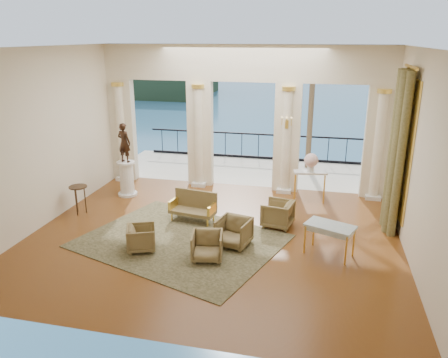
% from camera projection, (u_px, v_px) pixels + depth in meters
% --- Properties ---
extents(floor, '(9.00, 9.00, 0.00)m').
position_uv_depth(floor, '(213.00, 236.00, 10.83)').
color(floor, '#431C08').
rests_on(floor, ground).
extents(room_walls, '(9.00, 9.00, 9.00)m').
position_uv_depth(room_walls, '(199.00, 132.00, 8.89)').
color(room_walls, white).
rests_on(room_walls, ground).
extents(arcade, '(9.00, 0.56, 4.50)m').
position_uv_depth(arcade, '(243.00, 109.00, 13.56)').
color(arcade, beige).
rests_on(arcade, ground).
extents(terrace, '(10.00, 3.60, 0.10)m').
position_uv_depth(terrace, '(252.00, 171.00, 16.21)').
color(terrace, beige).
rests_on(terrace, ground).
extents(balustrade, '(9.00, 0.06, 1.03)m').
position_uv_depth(balustrade, '(258.00, 149.00, 17.55)').
color(balustrade, black).
rests_on(balustrade, terrace).
extents(palm_tree, '(2.00, 2.00, 4.50)m').
position_uv_depth(palm_tree, '(314.00, 55.00, 15.23)').
color(palm_tree, '#4C3823').
rests_on(palm_tree, terrace).
extents(headland, '(22.00, 18.00, 6.00)m').
position_uv_depth(headland, '(151.00, 78.00, 82.92)').
color(headland, black).
rests_on(headland, sea).
extents(sea, '(160.00, 160.00, 0.00)m').
position_uv_depth(sea, '(308.00, 108.00, 68.25)').
color(sea, '#285B83').
rests_on(sea, ground).
extents(curtain, '(0.33, 1.40, 4.09)m').
position_uv_depth(curtain, '(397.00, 152.00, 10.68)').
color(curtain, brown).
rests_on(curtain, ground).
extents(window_frame, '(0.04, 1.60, 3.40)m').
position_uv_depth(window_frame, '(406.00, 150.00, 10.61)').
color(window_frame, '#ECC14D').
rests_on(window_frame, room_walls).
extents(wall_sconce, '(0.30, 0.11, 0.33)m').
position_uv_depth(wall_sconce, '(287.00, 124.00, 13.08)').
color(wall_sconce, '#ECC14D').
rests_on(wall_sconce, arcade).
extents(rug, '(5.40, 4.78, 0.02)m').
position_uv_depth(rug, '(181.00, 241.00, 10.57)').
color(rug, '#292D18').
rests_on(rug, ground).
extents(armchair_a, '(0.77, 0.74, 0.69)m').
position_uv_depth(armchair_a, '(207.00, 245.00, 9.64)').
color(armchair_a, '#443821').
rests_on(armchair_a, ground).
extents(armchair_b, '(0.86, 0.82, 0.75)m').
position_uv_depth(armchair_b, '(234.00, 231.00, 10.26)').
color(armchair_b, '#443821').
rests_on(armchair_b, ground).
extents(armchair_c, '(0.81, 0.84, 0.75)m').
position_uv_depth(armchair_c, '(278.00, 213.00, 11.31)').
color(armchair_c, '#443821').
rests_on(armchair_c, ground).
extents(armchair_d, '(0.78, 0.80, 0.65)m').
position_uv_depth(armchair_d, '(141.00, 237.00, 10.06)').
color(armchair_d, '#443821').
rests_on(armchair_d, ground).
extents(settee, '(1.28, 0.70, 0.81)m').
position_uv_depth(settee, '(194.00, 206.00, 11.67)').
color(settee, '#443821').
rests_on(settee, ground).
extents(game_table, '(1.20, 0.94, 0.73)m').
position_uv_depth(game_table, '(330.00, 228.00, 9.74)').
color(game_table, '#ABCAD7').
rests_on(game_table, ground).
extents(pedestal, '(0.59, 0.59, 1.08)m').
position_uv_depth(pedestal, '(127.00, 179.00, 13.48)').
color(pedestal, silver).
rests_on(pedestal, ground).
extents(statue, '(0.49, 0.38, 1.20)m').
position_uv_depth(statue, '(124.00, 143.00, 13.11)').
color(statue, '#2F1E15').
rests_on(statue, pedestal).
extents(console_table, '(1.02, 0.53, 0.92)m').
position_uv_depth(console_table, '(310.00, 176.00, 12.95)').
color(console_table, silver).
rests_on(console_table, ground).
extents(urn, '(0.41, 0.41, 0.55)m').
position_uv_depth(urn, '(311.00, 161.00, 12.80)').
color(urn, silver).
rests_on(urn, console_table).
extents(side_table, '(0.49, 0.49, 0.80)m').
position_uv_depth(side_table, '(78.00, 190.00, 12.03)').
color(side_table, black).
rests_on(side_table, ground).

